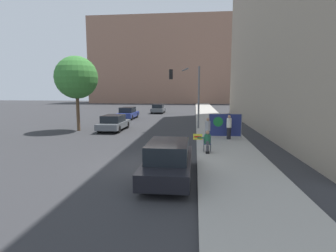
% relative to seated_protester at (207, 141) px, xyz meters
% --- Properties ---
extents(ground_plane, '(160.00, 160.00, 0.00)m').
position_rel_seated_protester_xyz_m(ground_plane, '(-2.80, -2.58, -0.79)').
color(ground_plane, '#303033').
extents(sidewalk_curb, '(3.49, 90.00, 0.16)m').
position_rel_seated_protester_xyz_m(sidewalk_curb, '(1.20, 12.42, -0.71)').
color(sidewalk_curb, '#A8A399').
rests_on(sidewalk_curb, ground_plane).
extents(building_backdrop_far, '(52.00, 12.00, 23.92)m').
position_rel_seated_protester_xyz_m(building_backdrop_far, '(-4.80, 63.67, 11.17)').
color(building_backdrop_far, '#936B56').
rests_on(building_backdrop_far, ground_plane).
extents(seated_protester, '(0.98, 0.77, 1.18)m').
position_rel_seated_protester_xyz_m(seated_protester, '(0.00, 0.00, 0.00)').
color(seated_protester, '#474C56').
rests_on(seated_protester, sidewalk_curb).
extents(jogger_on_sidewalk, '(0.34, 0.34, 1.63)m').
position_rel_seated_protester_xyz_m(jogger_on_sidewalk, '(0.15, 2.53, 0.20)').
color(jogger_on_sidewalk, '#334775').
rests_on(jogger_on_sidewalk, sidewalk_curb).
extents(pedestrian_behind, '(0.34, 0.34, 1.69)m').
position_rel_seated_protester_xyz_m(pedestrian_behind, '(1.69, 4.04, 0.23)').
color(pedestrian_behind, black).
rests_on(pedestrian_behind, sidewalk_curb).
extents(protest_banner, '(2.35, 0.06, 1.69)m').
position_rel_seated_protester_xyz_m(protest_banner, '(1.48, 4.67, 0.27)').
color(protest_banner, slate).
rests_on(protest_banner, sidewalk_curb).
extents(traffic_light_pole, '(2.71, 2.47, 5.49)m').
position_rel_seated_protester_xyz_m(traffic_light_pole, '(-1.30, 9.07, 3.07)').
color(traffic_light_pole, slate).
rests_on(traffic_light_pole, sidewalk_curb).
extents(parked_car_curbside, '(1.80, 4.73, 1.53)m').
position_rel_seated_protester_xyz_m(parked_car_curbside, '(-1.71, -4.22, -0.03)').
color(parked_car_curbside, black).
rests_on(parked_car_curbside, ground_plane).
extents(car_on_road_nearest, '(1.87, 4.60, 1.39)m').
position_rel_seated_protester_xyz_m(car_on_road_nearest, '(-7.85, 8.14, -0.08)').
color(car_on_road_nearest, '#565B60').
rests_on(car_on_road_nearest, ground_plane).
extents(car_on_road_midblock, '(1.84, 4.68, 1.49)m').
position_rel_seated_protester_xyz_m(car_on_road_midblock, '(-9.07, 17.79, -0.05)').
color(car_on_road_midblock, navy).
rests_on(car_on_road_midblock, ground_plane).
extents(car_on_road_distant, '(1.90, 4.22, 1.44)m').
position_rel_seated_protester_xyz_m(car_on_road_distant, '(-6.50, 26.81, -0.07)').
color(car_on_road_distant, '#565B60').
rests_on(car_on_road_distant, ground_plane).
extents(street_tree_near_curb, '(3.67, 3.67, 6.49)m').
position_rel_seated_protester_xyz_m(street_tree_near_curb, '(-10.94, 7.73, 3.86)').
color(street_tree_near_curb, brown).
rests_on(street_tree_near_curb, ground_plane).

